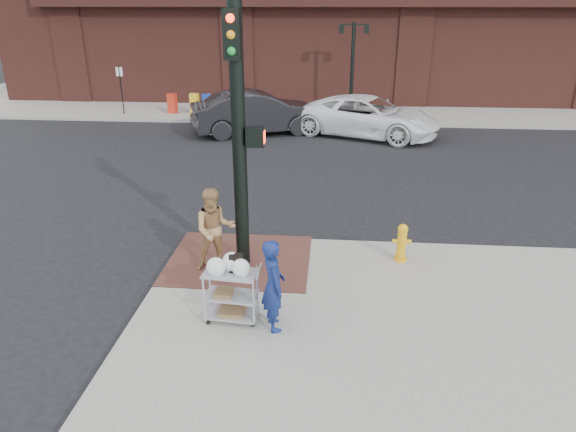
# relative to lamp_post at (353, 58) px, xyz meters

# --- Properties ---
(ground) EXTENTS (220.00, 220.00, 0.00)m
(ground) POSITION_rel_lamp_post_xyz_m (-2.00, -16.00, -2.62)
(ground) COLOR black
(ground) RESTS_ON ground
(sidewalk_far) EXTENTS (65.00, 36.00, 0.15)m
(sidewalk_far) POSITION_rel_lamp_post_xyz_m (10.50, 16.00, -2.54)
(sidewalk_far) COLOR gray
(sidewalk_far) RESTS_ON ground
(brick_curb_ramp) EXTENTS (2.80, 2.40, 0.01)m
(brick_curb_ramp) POSITION_rel_lamp_post_xyz_m (-2.60, -15.10, -2.46)
(brick_curb_ramp) COLOR #522E26
(brick_curb_ramp) RESTS_ON sidewalk_near
(lamp_post) EXTENTS (1.32, 0.22, 4.00)m
(lamp_post) POSITION_rel_lamp_post_xyz_m (0.00, 0.00, 0.00)
(lamp_post) COLOR black
(lamp_post) RESTS_ON sidewalk_far
(parking_sign) EXTENTS (0.05, 0.05, 2.20)m
(parking_sign) POSITION_rel_lamp_post_xyz_m (-10.50, -1.00, -1.37)
(parking_sign) COLOR black
(parking_sign) RESTS_ON sidewalk_far
(traffic_signal_pole) EXTENTS (0.61, 0.51, 5.00)m
(traffic_signal_pole) POSITION_rel_lamp_post_xyz_m (-2.48, -15.23, 0.21)
(traffic_signal_pole) COLOR black
(traffic_signal_pole) RESTS_ON sidewalk_near
(woman_blue) EXTENTS (0.53, 0.64, 1.52)m
(woman_blue) POSITION_rel_lamp_post_xyz_m (-1.66, -17.33, -1.71)
(woman_blue) COLOR navy
(woman_blue) RESTS_ON sidewalk_near
(pedestrian_tan) EXTENTS (0.94, 0.83, 1.62)m
(pedestrian_tan) POSITION_rel_lamp_post_xyz_m (-2.98, -15.47, -1.66)
(pedestrian_tan) COLOR #A67C4E
(pedestrian_tan) RESTS_ON sidewalk_near
(sedan_dark) EXTENTS (5.52, 3.53, 1.72)m
(sedan_dark) POSITION_rel_lamp_post_xyz_m (-3.84, -3.77, -1.76)
(sedan_dark) COLOR black
(sedan_dark) RESTS_ON ground
(minivan_white) EXTENTS (6.18, 4.55, 1.56)m
(minivan_white) POSITION_rel_lamp_post_xyz_m (0.58, -3.77, -1.84)
(minivan_white) COLOR white
(minivan_white) RESTS_ON ground
(utility_cart) EXTENTS (0.88, 0.54, 1.16)m
(utility_cart) POSITION_rel_lamp_post_xyz_m (-2.35, -17.18, -1.94)
(utility_cart) COLOR #95959A
(utility_cart) RESTS_ON sidewalk_near
(fire_hydrant) EXTENTS (0.37, 0.26, 0.79)m
(fire_hydrant) POSITION_rel_lamp_post_xyz_m (0.62, -14.84, -2.07)
(fire_hydrant) COLOR gold
(fire_hydrant) RESTS_ON sidewalk_near
(newsbox_red) EXTENTS (0.42, 0.39, 0.89)m
(newsbox_red) POSITION_rel_lamp_post_xyz_m (-8.27, -0.64, -2.02)
(newsbox_red) COLOR red
(newsbox_red) RESTS_ON sidewalk_far
(newsbox_yellow) EXTENTS (0.39, 0.35, 0.90)m
(newsbox_yellow) POSITION_rel_lamp_post_xyz_m (-7.25, -0.55, -2.02)
(newsbox_yellow) COLOR yellow
(newsbox_yellow) RESTS_ON sidewalk_far
(newsbox_blue) EXTENTS (0.49, 0.46, 0.99)m
(newsbox_blue) POSITION_rel_lamp_post_xyz_m (-6.48, -1.29, -1.97)
(newsbox_blue) COLOR #1A3BA9
(newsbox_blue) RESTS_ON sidewalk_far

